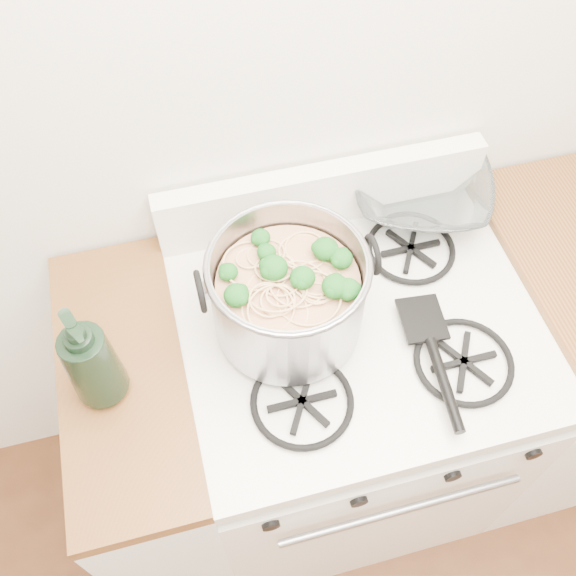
# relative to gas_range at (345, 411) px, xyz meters

# --- Properties ---
(gas_range) EXTENTS (0.76, 0.66, 0.92)m
(gas_range) POSITION_rel_gas_range_xyz_m (0.00, 0.00, 0.00)
(gas_range) COLOR white
(gas_range) RESTS_ON ground
(counter_left) EXTENTS (0.25, 0.65, 0.92)m
(counter_left) POSITION_rel_gas_range_xyz_m (-0.51, 0.00, 0.02)
(counter_left) COLOR silver
(counter_left) RESTS_ON ground
(stock_pot) EXTENTS (0.34, 0.31, 0.21)m
(stock_pot) POSITION_rel_gas_range_xyz_m (-0.15, 0.03, 0.58)
(stock_pot) COLOR #94959C
(stock_pot) RESTS_ON gas_range
(spatula) EXTENTS (0.32, 0.34, 0.02)m
(spatula) POSITION_rel_gas_range_xyz_m (0.12, -0.04, 0.50)
(spatula) COLOR black
(spatula) RESTS_ON gas_range
(glass_bowl) EXTENTS (0.16, 0.16, 0.03)m
(glass_bowl) POSITION_rel_gas_range_xyz_m (0.24, 0.28, 0.50)
(glass_bowl) COLOR white
(glass_bowl) RESTS_ON gas_range
(bottle) EXTENTS (0.13, 0.13, 0.26)m
(bottle) POSITION_rel_gas_range_xyz_m (-0.54, -0.03, 0.62)
(bottle) COLOR black
(bottle) RESTS_ON counter_left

